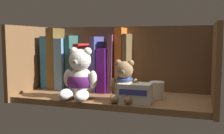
# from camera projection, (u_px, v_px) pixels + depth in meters

# --- Properties ---
(shelf_board) EXTENTS (0.66, 0.25, 0.02)m
(shelf_board) POSITION_uv_depth(u_px,v_px,m) (112.00, 99.00, 0.96)
(shelf_board) COLOR brown
(shelf_board) RESTS_ON ground
(shelf_back_panel) EXTENTS (0.68, 0.01, 0.27)m
(shelf_back_panel) POSITION_uv_depth(u_px,v_px,m) (123.00, 61.00, 1.07)
(shelf_back_panel) COLOR brown
(shelf_back_panel) RESTS_ON ground
(shelf_side_panel_left) EXTENTS (0.02, 0.28, 0.27)m
(shelf_side_panel_left) POSITION_uv_depth(u_px,v_px,m) (29.00, 61.00, 1.05)
(shelf_side_panel_left) COLOR brown
(shelf_side_panel_left) RESTS_ON ground
(shelf_side_panel_right) EXTENTS (0.02, 0.28, 0.27)m
(shelf_side_panel_right) POSITION_uv_depth(u_px,v_px,m) (216.00, 67.00, 0.84)
(shelf_side_panel_right) COLOR brown
(shelf_side_panel_right) RESTS_ON ground
(book_0) EXTENTS (0.03, 0.11, 0.21)m
(book_0) POSITION_uv_depth(u_px,v_px,m) (50.00, 62.00, 1.13)
(book_0) COLOR teal
(book_0) RESTS_ON shelf_board
(book_1) EXTENTS (0.03, 0.12, 0.24)m
(book_1) POSITION_uv_depth(u_px,v_px,m) (58.00, 58.00, 1.11)
(book_1) COLOR brown
(book_1) RESTS_ON shelf_board
(book_2) EXTENTS (0.03, 0.14, 0.20)m
(book_2) POSITION_uv_depth(u_px,v_px,m) (66.00, 63.00, 1.11)
(book_2) COLOR #689BC9
(book_2) RESTS_ON shelf_board
(book_3) EXTENTS (0.02, 0.10, 0.21)m
(book_3) POSITION_uv_depth(u_px,v_px,m) (73.00, 62.00, 1.10)
(book_3) COLOR #2D5B55
(book_3) RESTS_ON shelf_board
(book_4) EXTENTS (0.02, 0.11, 0.16)m
(book_4) POSITION_uv_depth(u_px,v_px,m) (78.00, 69.00, 1.09)
(book_4) COLOR teal
(book_4) RESTS_ON shelf_board
(book_5) EXTENTS (0.02, 0.14, 0.18)m
(book_5) POSITION_uv_depth(u_px,v_px,m) (84.00, 66.00, 1.08)
(book_5) COLOR red
(book_5) RESTS_ON shelf_board
(book_6) EXTENTS (0.04, 0.12, 0.17)m
(book_6) POSITION_uv_depth(u_px,v_px,m) (91.00, 69.00, 1.07)
(book_6) COLOR maroon
(book_6) RESTS_ON shelf_board
(book_7) EXTENTS (0.02, 0.15, 0.21)m
(book_7) POSITION_uv_depth(u_px,v_px,m) (99.00, 63.00, 1.06)
(book_7) COLOR #434688
(book_7) RESTS_ON shelf_board
(book_8) EXTENTS (0.04, 0.14, 0.16)m
(book_8) POSITION_uv_depth(u_px,v_px,m) (107.00, 69.00, 1.05)
(book_8) COLOR #5B147D
(book_8) RESTS_ON shelf_board
(book_9) EXTENTS (0.02, 0.12, 0.22)m
(book_9) POSITION_uv_depth(u_px,v_px,m) (114.00, 63.00, 1.04)
(book_9) COLOR #733C56
(book_9) RESTS_ON shelf_board
(book_10) EXTENTS (0.03, 0.09, 0.24)m
(book_10) POSITION_uv_depth(u_px,v_px,m) (121.00, 60.00, 1.03)
(book_10) COLOR #CD6023
(book_10) RESTS_ON shelf_board
(book_11) EXTENTS (0.02, 0.11, 0.22)m
(book_11) POSITION_uv_depth(u_px,v_px,m) (128.00, 63.00, 1.02)
(book_11) COLOR brown
(book_11) RESTS_ON shelf_board
(teddy_bear_larger) EXTENTS (0.13, 0.13, 0.17)m
(teddy_bear_larger) POSITION_uv_depth(u_px,v_px,m) (80.00, 78.00, 0.92)
(teddy_bear_larger) COLOR white
(teddy_bear_larger) RESTS_ON shelf_board
(teddy_bear_smaller) EXTENTS (0.10, 0.10, 0.13)m
(teddy_bear_smaller) POSITION_uv_depth(u_px,v_px,m) (124.00, 84.00, 0.87)
(teddy_bear_smaller) COLOR #93704C
(teddy_bear_smaller) RESTS_ON shelf_board
(pillar_candle) EXTENTS (0.05, 0.05, 0.06)m
(pillar_candle) POSITION_uv_depth(u_px,v_px,m) (157.00, 90.00, 0.91)
(pillar_candle) COLOR silver
(pillar_candle) RESTS_ON shelf_board
(small_product_box) EXTENTS (0.10, 0.07, 0.06)m
(small_product_box) POSITION_uv_depth(u_px,v_px,m) (135.00, 93.00, 0.85)
(small_product_box) COLOR silver
(small_product_box) RESTS_ON shelf_board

